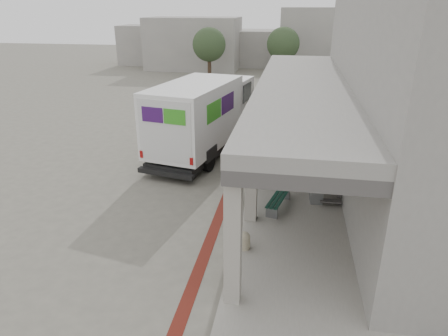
# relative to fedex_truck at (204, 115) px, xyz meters

# --- Properties ---
(ground) EXTENTS (120.00, 120.00, 0.00)m
(ground) POSITION_rel_fedex_truck_xyz_m (0.89, -7.01, -1.88)
(ground) COLOR #605C52
(ground) RESTS_ON ground
(bike_lane_stripe) EXTENTS (0.35, 40.00, 0.01)m
(bike_lane_stripe) POSITION_rel_fedex_truck_xyz_m (1.89, -5.01, -1.87)
(bike_lane_stripe) COLOR #541810
(bike_lane_stripe) RESTS_ON ground
(sidewalk) EXTENTS (4.40, 28.00, 0.12)m
(sidewalk) POSITION_rel_fedex_truck_xyz_m (4.89, -7.01, -1.82)
(sidewalk) COLOR gray
(sidewalk) RESTS_ON ground
(transit_building) EXTENTS (7.60, 17.00, 7.00)m
(transit_building) POSITION_rel_fedex_truck_xyz_m (7.72, -2.51, 1.52)
(transit_building) COLOR gray
(transit_building) RESTS_ON ground
(distant_backdrop) EXTENTS (28.00, 10.00, 6.50)m
(distant_backdrop) POSITION_rel_fedex_truck_xyz_m (-1.95, 28.88, 0.83)
(distant_backdrop) COLOR gray
(distant_backdrop) RESTS_ON ground
(tree_left) EXTENTS (3.20, 3.20, 4.80)m
(tree_left) POSITION_rel_fedex_truck_xyz_m (-4.11, 20.99, 1.30)
(tree_left) COLOR #38281C
(tree_left) RESTS_ON ground
(tree_mid) EXTENTS (3.20, 3.20, 4.80)m
(tree_mid) POSITION_rel_fedex_truck_xyz_m (2.89, 22.99, 1.30)
(tree_mid) COLOR #38281C
(tree_mid) RESTS_ON ground
(tree_right) EXTENTS (3.20, 3.20, 4.80)m
(tree_right) POSITION_rel_fedex_truck_xyz_m (10.89, 21.99, 1.30)
(tree_right) COLOR #38281C
(tree_right) RESTS_ON ground
(fedex_truck) EXTENTS (4.05, 8.59, 3.52)m
(fedex_truck) POSITION_rel_fedex_truck_xyz_m (0.00, 0.00, 0.00)
(fedex_truck) COLOR black
(fedex_truck) RESTS_ON ground
(bench) EXTENTS (0.83, 1.91, 0.44)m
(bench) POSITION_rel_fedex_truck_xyz_m (3.86, -5.57, -1.44)
(bench) COLOR slate
(bench) RESTS_ON sidewalk
(bollard_near) EXTENTS (0.36, 0.36, 0.54)m
(bollard_near) POSITION_rel_fedex_truck_xyz_m (2.99, -8.28, -1.49)
(bollard_near) COLOR tan
(bollard_near) RESTS_ON sidewalk
(bollard_far) EXTENTS (0.41, 0.41, 0.62)m
(bollard_far) POSITION_rel_fedex_truck_xyz_m (5.26, -3.76, -1.45)
(bollard_far) COLOR gray
(bollard_far) RESTS_ON sidewalk
(utility_cabinet) EXTENTS (0.47, 0.60, 0.96)m
(utility_cabinet) POSITION_rel_fedex_truck_xyz_m (5.19, -4.84, -1.28)
(utility_cabinet) COLOR gray
(utility_cabinet) RESTS_ON sidewalk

